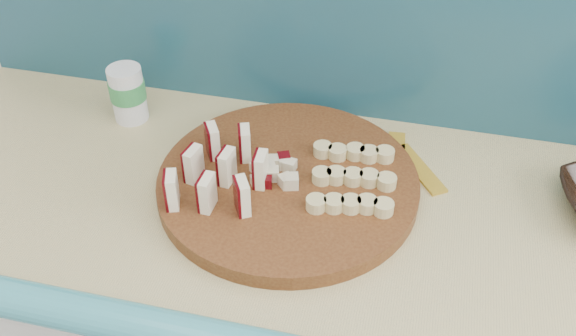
# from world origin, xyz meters

# --- Properties ---
(backsplash) EXTENTS (2.20, 0.02, 0.50)m
(backsplash) POSITION_xyz_m (0.10, 1.79, 1.16)
(backsplash) COLOR teal
(backsplash) RESTS_ON kitchen_counter
(cutting_board) EXTENTS (0.50, 0.50, 0.03)m
(cutting_board) POSITION_xyz_m (-0.28, 1.53, 0.92)
(cutting_board) COLOR #401E0D
(cutting_board) RESTS_ON kitchen_counter
(apple_wedges) EXTENTS (0.15, 0.19, 0.06)m
(apple_wedges) POSITION_xyz_m (-0.39, 1.48, 0.97)
(apple_wedges) COLOR #F9ECC7
(apple_wedges) RESTS_ON cutting_board
(apple_chunks) EXTENTS (0.07, 0.08, 0.02)m
(apple_chunks) POSITION_xyz_m (-0.31, 1.52, 0.95)
(apple_chunks) COLOR beige
(apple_chunks) RESTS_ON cutting_board
(banana_slices) EXTENTS (0.16, 0.18, 0.02)m
(banana_slices) POSITION_xyz_m (-0.17, 1.54, 0.95)
(banana_slices) COLOR #CEBC7E
(banana_slices) RESTS_ON cutting_board
(canister) EXTENTS (0.07, 0.07, 0.11)m
(canister) POSITION_xyz_m (-0.63, 1.66, 0.97)
(canister) COLOR silver
(canister) RESTS_ON kitchen_counter
(banana_peel) EXTENTS (0.20, 0.17, 0.01)m
(banana_peel) POSITION_xyz_m (-0.11, 1.65, 0.91)
(banana_peel) COLOR gold
(banana_peel) RESTS_ON kitchen_counter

